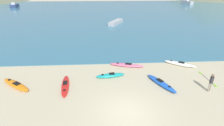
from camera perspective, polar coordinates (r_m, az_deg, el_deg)
ground_plane at (r=12.32m, az=5.02°, el=-15.79°), size 400.00×400.00×0.00m
bay_water at (r=52.66m, az=-1.72°, el=16.10°), size 160.00×70.00×0.06m
kayak_on_sand_0 at (r=19.79m, az=21.23°, el=-0.23°), size 3.03×2.25×0.41m
kayak_on_sand_1 at (r=18.32m, az=4.85°, el=-0.66°), size 3.59×1.55×0.33m
kayak_on_sand_2 at (r=15.26m, az=-15.00°, el=-7.09°), size 1.02×3.44×0.35m
kayak_on_sand_3 at (r=16.93m, az=-28.90°, el=-6.19°), size 3.22×2.68×0.36m
kayak_on_sand_4 at (r=15.60m, az=15.74°, el=-6.32°), size 2.02×3.32×0.40m
kayak_on_sand_5 at (r=16.24m, az=-0.52°, el=-4.06°), size 2.74×1.05×0.36m
person_near_foreground at (r=15.85m, az=29.66°, el=-5.35°), size 0.32×0.24×1.57m
moored_boat_0 at (r=37.39m, az=1.30°, el=13.14°), size 3.43×5.04×0.75m
moored_boat_1 at (r=72.86m, az=-29.26°, el=16.05°), size 2.35×4.53×1.67m
moored_boat_2 at (r=79.95m, az=23.29°, el=17.78°), size 3.11×5.52×2.12m
loose_paddle at (r=18.19m, az=28.66°, el=-4.54°), size 0.26×2.78×0.03m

